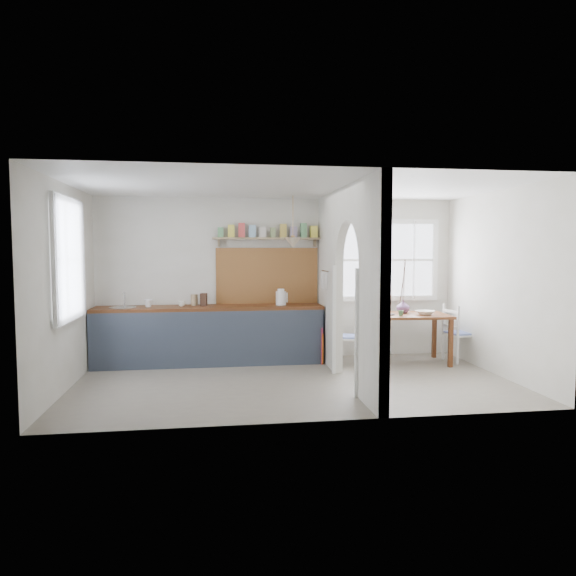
{
  "coord_description": "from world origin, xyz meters",
  "views": [
    {
      "loc": [
        -1.04,
        -6.68,
        1.76
      ],
      "look_at": [
        -0.02,
        0.5,
        1.23
      ],
      "focal_mm": 32.0,
      "sensor_mm": 36.0,
      "label": 1
    }
  ],
  "objects": [
    {
      "name": "bowl",
      "position": [
        2.17,
        0.81,
        0.8
      ],
      "size": [
        0.35,
        0.35,
        0.07
      ],
      "primitive_type": "imported",
      "rotation": [
        0.0,
        0.0,
        0.4
      ],
      "color": "white",
      "rests_on": "dining_table"
    },
    {
      "name": "vase",
      "position": [
        1.91,
        1.07,
        0.88
      ],
      "size": [
        0.26,
        0.26,
        0.21
      ],
      "primitive_type": "imported",
      "rotation": [
        0.0,
        0.0,
        -0.31
      ],
      "color": "#63406C",
      "rests_on": "dining_table"
    },
    {
      "name": "chair_right",
      "position": [
        2.81,
        0.91,
        0.45
      ],
      "size": [
        0.48,
        0.48,
        0.91
      ],
      "primitive_type": null,
      "rotation": [
        0.0,
        0.0,
        1.73
      ],
      "color": "white",
      "rests_on": "floor"
    },
    {
      "name": "floor",
      "position": [
        0.0,
        0.0,
        0.0
      ],
      "size": [
        5.8,
        3.2,
        0.01
      ],
      "primitive_type": "cube",
      "color": "slate",
      "rests_on": "ground"
    },
    {
      "name": "knife_block",
      "position": [
        -1.22,
        1.36,
        1.0
      ],
      "size": [
        0.11,
        0.14,
        0.2
      ],
      "primitive_type": "cube",
      "rotation": [
        0.0,
        0.0,
        -0.2
      ],
      "color": "#3C2518",
      "rests_on": "counter"
    },
    {
      "name": "backsplash",
      "position": [
        -0.2,
        1.58,
        1.35
      ],
      "size": [
        1.65,
        0.03,
        0.9
      ],
      "primitive_type": "cube",
      "color": "#9D5A2A",
      "rests_on": "walls"
    },
    {
      "name": "shelf",
      "position": [
        -0.21,
        1.49,
        2.01
      ],
      "size": [
        1.75,
        0.2,
        0.21
      ],
      "color": "#907A56",
      "rests_on": "walls"
    },
    {
      "name": "kettle",
      "position": [
        -0.02,
        1.3,
        1.03
      ],
      "size": [
        0.22,
        0.18,
        0.26
      ],
      "primitive_type": null,
      "rotation": [
        0.0,
        0.0,
        -0.06
      ],
      "color": "white",
      "rests_on": "counter"
    },
    {
      "name": "kitchen_window",
      "position": [
        -2.87,
        0.0,
        1.65
      ],
      "size": [
        0.1,
        1.16,
        1.5
      ],
      "primitive_type": null,
      "color": "white",
      "rests_on": "walls"
    },
    {
      "name": "towel_orange",
      "position": [
        0.58,
        0.94,
        0.25
      ],
      "size": [
        0.02,
        0.03,
        0.47
      ],
      "primitive_type": "cube",
      "color": "#C75015",
      "rests_on": "counter"
    },
    {
      "name": "ceiling",
      "position": [
        0.0,
        0.0,
        2.6
      ],
      "size": [
        5.8,
        3.2,
        0.01
      ],
      "primitive_type": "cube",
      "color": "silver",
      "rests_on": "walls"
    },
    {
      "name": "mug_b",
      "position": [
        -1.55,
        1.33,
        0.94
      ],
      "size": [
        0.13,
        0.13,
        0.08
      ],
      "primitive_type": "imported",
      "rotation": [
        0.0,
        0.0,
        -0.24
      ],
      "color": "white",
      "rests_on": "counter"
    },
    {
      "name": "mug_a",
      "position": [
        -2.05,
        1.3,
        0.96
      ],
      "size": [
        0.13,
        0.13,
        0.12
      ],
      "primitive_type": "imported",
      "rotation": [
        0.0,
        0.0,
        -0.03
      ],
      "color": "white",
      "rests_on": "counter"
    },
    {
      "name": "chair_left",
      "position": [
        1.06,
        1.02,
        0.42
      ],
      "size": [
        0.48,
        0.48,
        0.84
      ],
      "primitive_type": null,
      "rotation": [
        0.0,
        0.0,
        -1.86
      ],
      "color": "white",
      "rests_on": "floor"
    },
    {
      "name": "sink",
      "position": [
        -2.43,
        1.3,
        0.89
      ],
      "size": [
        0.4,
        0.4,
        0.02
      ],
      "primitive_type": "cylinder",
      "color": "silver",
      "rests_on": "counter"
    },
    {
      "name": "jar",
      "position": [
        -1.37,
        1.44,
        0.99
      ],
      "size": [
        0.12,
        0.12,
        0.17
      ],
      "primitive_type": "cylinder",
      "rotation": [
        0.0,
        0.0,
        0.17
      ],
      "color": "tan",
      "rests_on": "counter"
    },
    {
      "name": "dining_table",
      "position": [
        1.94,
        0.93,
        0.38
      ],
      "size": [
        1.28,
        0.9,
        0.77
      ],
      "primitive_type": null,
      "rotation": [
        0.0,
        0.0,
        -0.07
      ],
      "color": "brown",
      "rests_on": "floor"
    },
    {
      "name": "utensil_rail",
      "position": [
        0.61,
        0.9,
        1.45
      ],
      "size": [
        0.02,
        0.5,
        0.02
      ],
      "primitive_type": "cylinder",
      "rotation": [
        1.57,
        0.0,
        0.0
      ],
      "color": "silver",
      "rests_on": "partition"
    },
    {
      "name": "plate",
      "position": [
        1.61,
        0.88,
        0.78
      ],
      "size": [
        0.19,
        0.19,
        0.01
      ],
      "primitive_type": "cylinder",
      "rotation": [
        0.0,
        0.0,
        -0.06
      ],
      "color": "black",
      "rests_on": "dining_table"
    },
    {
      "name": "table_cup",
      "position": [
        1.75,
        0.73,
        0.81
      ],
      "size": [
        0.09,
        0.09,
        0.08
      ],
      "primitive_type": "imported",
      "rotation": [
        0.0,
        0.0,
        -0.01
      ],
      "color": "#416E46",
      "rests_on": "dining_table"
    },
    {
      "name": "counter",
      "position": [
        -1.13,
        1.33,
        0.46
      ],
      "size": [
        3.5,
        0.6,
        0.9
      ],
      "color": "brown",
      "rests_on": "floor"
    },
    {
      "name": "partition",
      "position": [
        0.7,
        0.06,
        1.45
      ],
      "size": [
        0.12,
        3.2,
        2.6
      ],
      "color": "silver",
      "rests_on": "floor"
    },
    {
      "name": "pendant_lamp",
      "position": [
        0.15,
        1.15,
        1.88
      ],
      "size": [
        0.26,
        0.26,
        0.16
      ],
      "primitive_type": "cone",
      "color": "beige",
      "rests_on": "ceiling"
    },
    {
      "name": "towel_magenta",
      "position": [
        0.58,
        0.99,
        0.28
      ],
      "size": [
        0.02,
        0.03,
        0.58
      ],
      "primitive_type": "cube",
      "color": "#BF2F57",
      "rests_on": "counter"
    },
    {
      "name": "walls",
      "position": [
        0.0,
        0.0,
        1.3
      ],
      "size": [
        5.81,
        3.21,
        2.6
      ],
      "color": "silver",
      "rests_on": "floor"
    },
    {
      "name": "nook_window",
      "position": [
        1.8,
        1.56,
        1.6
      ],
      "size": [
        1.76,
        0.1,
        1.3
      ],
      "primitive_type": null,
      "color": "white",
      "rests_on": "walls"
    }
  ]
}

